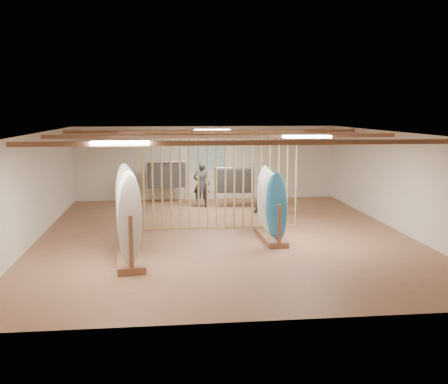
{
  "coord_description": "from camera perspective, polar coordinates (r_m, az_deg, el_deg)",
  "views": [
    {
      "loc": [
        -1.59,
        -13.99,
        3.41
      ],
      "look_at": [
        0.0,
        0.0,
        1.2
      ],
      "focal_mm": 42.0,
      "sensor_mm": 36.0,
      "label": 1
    }
  ],
  "objects": [
    {
      "name": "floor",
      "position": [
        14.49,
        -0.0,
        -4.69
      ],
      "size": [
        12.0,
        12.0,
        0.0
      ],
      "primitive_type": "plane",
      "color": "#A06A4D",
      "rests_on": "ground"
    },
    {
      "name": "bamboo_partition",
      "position": [
        15.01,
        -0.34,
        1.22
      ],
      "size": [
        4.45,
        0.05,
        2.78
      ],
      "color": "tan",
      "rests_on": "ground"
    },
    {
      "name": "light_panels",
      "position": [
        14.1,
        -0.0,
        6.2
      ],
      "size": [
        1.2,
        0.35,
        0.06
      ],
      "primitive_type": "cube",
      "color": "white",
      "rests_on": "ground"
    },
    {
      "name": "shopper_a",
      "position": [
        18.5,
        -2.48,
        1.16
      ],
      "size": [
        0.71,
        0.52,
        1.83
      ],
      "primitive_type": "imported",
      "rotation": [
        0.0,
        0.0,
        3.04
      ],
      "color": "#23252A",
      "rests_on": "floor"
    },
    {
      "name": "clothing_rack_a",
      "position": [
        19.37,
        -6.33,
        1.81
      ],
      "size": [
        1.45,
        0.65,
        1.59
      ],
      "rotation": [
        0.0,
        0.0,
        0.21
      ],
      "color": "silver",
      "rests_on": "floor"
    },
    {
      "name": "wall_back",
      "position": [
        20.16,
        -1.93,
        3.19
      ],
      "size": [
        12.0,
        0.0,
        12.0
      ],
      "primitive_type": "plane",
      "rotation": [
        1.57,
        0.0,
        0.0
      ],
      "color": "silver",
      "rests_on": "ground"
    },
    {
      "name": "rack_left",
      "position": [
        12.25,
        -10.35,
        -3.87
      ],
      "size": [
        0.86,
        2.68,
        2.12
      ],
      "rotation": [
        0.0,
        0.0,
        0.1
      ],
      "color": "#8D5B40",
      "rests_on": "floor"
    },
    {
      "name": "ceiling_slats",
      "position": [
        14.1,
        -0.0,
        6.11
      ],
      "size": [
        9.5,
        6.12,
        0.1
      ],
      "primitive_type": "cube",
      "color": "#8D5B40",
      "rests_on": "ground"
    },
    {
      "name": "rack_right",
      "position": [
        13.91,
        5.13,
        -2.65
      ],
      "size": [
        0.56,
        1.95,
        1.85
      ],
      "rotation": [
        0.0,
        0.0,
        0.02
      ],
      "color": "#8D5B40",
      "rests_on": "floor"
    },
    {
      "name": "poster",
      "position": [
        20.12,
        -1.93,
        3.75
      ],
      "size": [
        1.4,
        0.03,
        0.9
      ],
      "primitive_type": "cube",
      "color": "teal",
      "rests_on": "ground"
    },
    {
      "name": "wall_left",
      "position": [
        14.54,
        -19.98,
        0.43
      ],
      "size": [
        0.0,
        12.0,
        12.0
      ],
      "primitive_type": "plane",
      "rotation": [
        1.57,
        0.0,
        1.57
      ],
      "color": "silver",
      "rests_on": "ground"
    },
    {
      "name": "shopper_b",
      "position": [
        17.48,
        4.45,
        0.55
      ],
      "size": [
        0.88,
        0.7,
        1.75
      ],
      "primitive_type": "imported",
      "rotation": [
        0.0,
        0.0,
        -0.05
      ],
      "color": "#3B342E",
      "rests_on": "floor"
    },
    {
      "name": "ceiling",
      "position": [
        14.1,
        -0.0,
        6.44
      ],
      "size": [
        12.0,
        12.0,
        0.0
      ],
      "primitive_type": "plane",
      "rotation": [
        3.14,
        0.0,
        0.0
      ],
      "color": "gray",
      "rests_on": "ground"
    },
    {
      "name": "clothing_rack_b",
      "position": [
        18.43,
        1.11,
        1.23
      ],
      "size": [
        1.35,
        0.5,
        1.45
      ],
      "rotation": [
        0.0,
        0.0,
        -0.13
      ],
      "color": "silver",
      "rests_on": "floor"
    },
    {
      "name": "wall_front",
      "position": [
        8.39,
        4.64,
        -4.96
      ],
      "size": [
        12.0,
        0.0,
        12.0
      ],
      "primitive_type": "plane",
      "rotation": [
        -1.57,
        0.0,
        0.0
      ],
      "color": "silver",
      "rests_on": "ground"
    },
    {
      "name": "wall_right",
      "position": [
        15.6,
        18.58,
        1.05
      ],
      "size": [
        0.0,
        12.0,
        12.0
      ],
      "primitive_type": "plane",
      "rotation": [
        1.57,
        0.0,
        -1.57
      ],
      "color": "silver",
      "rests_on": "ground"
    }
  ]
}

